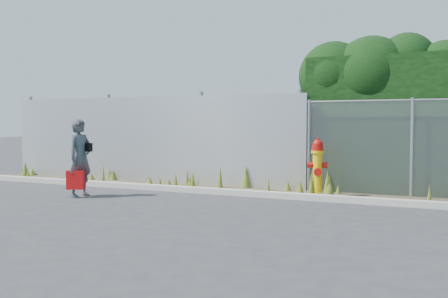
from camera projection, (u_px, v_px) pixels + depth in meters
ground at (207, 209)px, 8.84m from camera, size 80.00×80.00×0.00m
curb at (245, 193)px, 10.48m from camera, size 16.00×0.22×0.12m
weed_strip at (229, 185)px, 11.32m from camera, size 16.00×1.24×0.53m
corrugated_fence at (146, 140)px, 12.86m from camera, size 8.50×0.21×2.30m
fire_hydrant at (317, 169)px, 10.23m from camera, size 0.41×0.37×1.22m
woman at (80, 158)px, 10.33m from camera, size 0.44×0.62×1.62m
red_tote_bag at (75, 180)px, 10.18m from camera, size 0.35×0.13×0.46m
black_shoulder_bag at (87, 147)px, 10.39m from camera, size 0.23×0.10×0.18m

